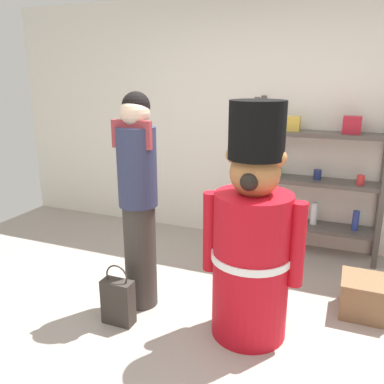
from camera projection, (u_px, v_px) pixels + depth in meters
ground_plane at (195, 355)px, 2.66m from camera, size 6.40×6.40×0.00m
back_wall at (272, 123)px, 4.25m from camera, size 6.40×0.12×2.60m
merchandise_shelf at (317, 178)px, 4.00m from camera, size 1.26×0.35×1.59m
teddy_bear_guard at (252, 241)px, 2.71m from camera, size 0.70×0.55×1.64m
person_shopper at (138, 197)px, 3.02m from camera, size 0.31×0.30×1.68m
shopping_bag at (118, 301)px, 2.96m from camera, size 0.24×0.11×0.47m
display_crate at (365, 296)px, 3.09m from camera, size 0.37×0.37×0.29m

